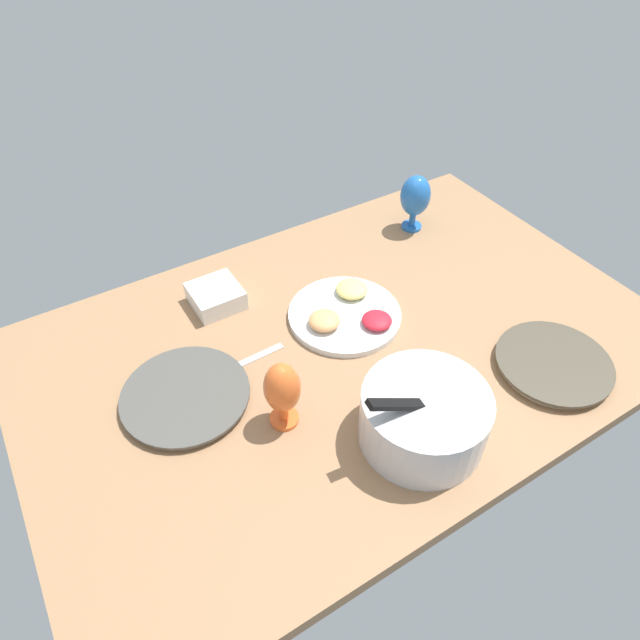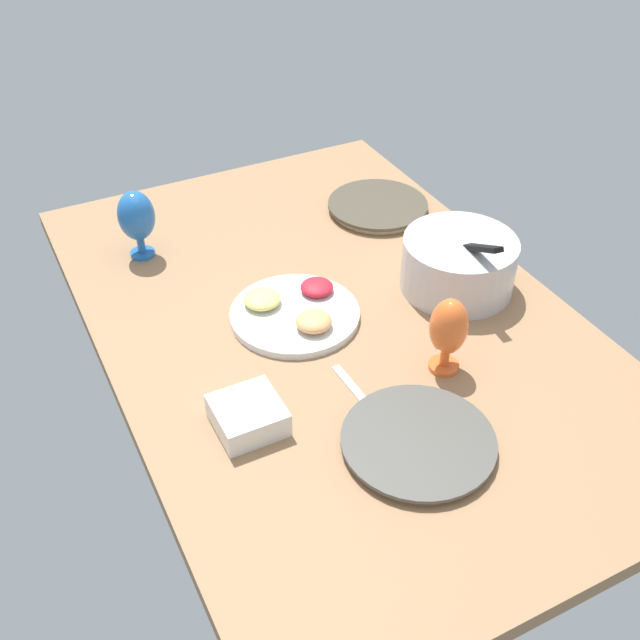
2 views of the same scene
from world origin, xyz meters
TOP-DOWN VIEW (x-y plane):
  - ground_plane at (0.00, 0.00)cm, footprint 160.00×104.00cm
  - dinner_plate_left at (-38.36, 33.63)cm, footprint 28.01×28.01cm
  - dinner_plate_right at (41.75, -4.11)cm, footprint 29.86×29.86cm
  - mixing_bowl at (1.80, 32.30)cm, footprint 28.46×27.34cm
  - fruit_platter at (-5.08, -7.88)cm, footprint 30.13×30.13cm
  - hurricane_glass_blue at (-46.35, -31.98)cm, footprint 9.34×9.34cm
  - hurricane_glass_orange at (25.14, 13.00)cm, footprint 8.06×8.06cm
  - square_bowl_white at (22.01, -30.93)cm, footprint 13.02×13.02cm
  - fork_by_right_plate at (23.44, -7.35)cm, footprint 18.05×2.36cm

SIDE VIEW (x-z plane):
  - ground_plane at x=0.00cm, z-range -4.00..0.00cm
  - fork_by_right_plate at x=23.44cm, z-range 0.00..0.60cm
  - dinner_plate_right at x=41.75cm, z-range 0.04..2.21cm
  - dinner_plate_left at x=-38.36cm, z-range 0.05..2.52cm
  - fruit_platter at x=-5.08cm, z-range -1.06..4.19cm
  - square_bowl_white at x=22.01cm, z-range 0.31..5.86cm
  - mixing_bowl at x=1.80cm, z-range -2.80..17.09cm
  - hurricane_glass_orange at x=25.14cm, z-range 1.69..19.62cm
  - hurricane_glass_blue at x=-46.35cm, z-range 2.08..20.42cm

